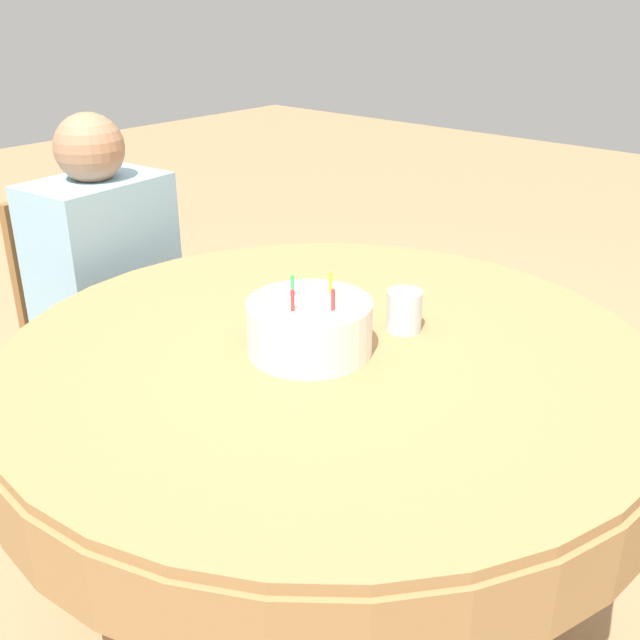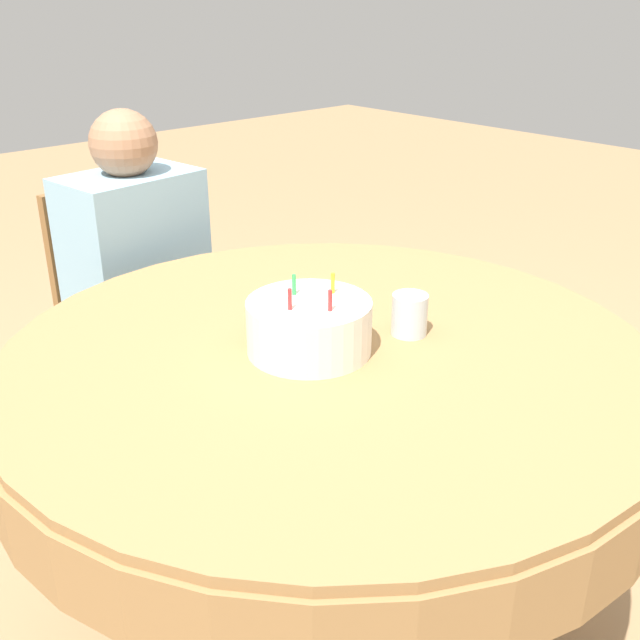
# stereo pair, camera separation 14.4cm
# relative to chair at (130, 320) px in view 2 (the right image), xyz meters

# --- Properties ---
(ground_plane) EXTENTS (12.00, 12.00, 0.00)m
(ground_plane) POSITION_rel_chair_xyz_m (-0.06, -0.95, -0.48)
(ground_plane) COLOR #A37F56
(dining_table) EXTENTS (1.32, 1.32, 0.75)m
(dining_table) POSITION_rel_chair_xyz_m (-0.06, -0.95, 0.19)
(dining_table) COLOR #9E7547
(dining_table) RESTS_ON ground_plane
(chair) EXTENTS (0.42, 0.42, 0.88)m
(chair) POSITION_rel_chair_xyz_m (0.00, 0.00, 0.00)
(chair) COLOR brown
(chair) RESTS_ON ground_plane
(person) EXTENTS (0.39, 0.36, 1.11)m
(person) POSITION_rel_chair_xyz_m (0.01, -0.09, 0.19)
(person) COLOR #9E7051
(person) RESTS_ON ground_plane
(birthday_cake) EXTENTS (0.24, 0.24, 0.15)m
(birthday_cake) POSITION_rel_chair_xyz_m (-0.10, -0.93, 0.33)
(birthday_cake) COLOR white
(birthday_cake) RESTS_ON dining_table
(drinking_glass) EXTENTS (0.07, 0.07, 0.09)m
(drinking_glass) POSITION_rel_chair_xyz_m (0.10, -1.01, 0.32)
(drinking_glass) COLOR silver
(drinking_glass) RESTS_ON dining_table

